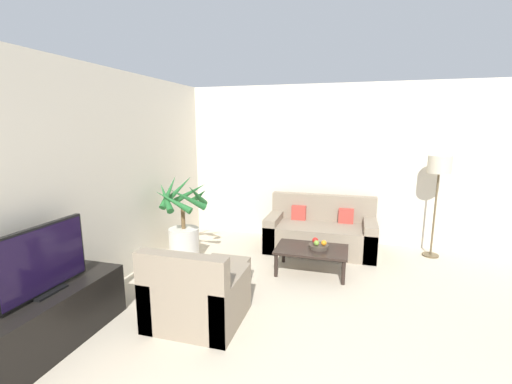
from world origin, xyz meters
name	(u,v)px	position (x,y,z in m)	size (l,w,h in m)	color
wall_back	(384,166)	(0.00, 5.89, 1.35)	(8.35, 0.06, 2.70)	beige
wall_left	(79,186)	(-3.40, 2.93, 1.35)	(0.06, 7.46, 2.70)	beige
tv_console	(50,319)	(-3.10, 2.11, 0.26)	(0.51, 1.47, 0.53)	black
television	(43,260)	(-3.10, 2.11, 0.84)	(0.18, 0.90, 0.63)	black
potted_palm	(184,229)	(-2.88, 4.31, 0.49)	(0.83, 0.83, 1.29)	beige
sofa_loveseat	(320,233)	(-0.95, 5.31, 0.29)	(1.72, 0.85, 0.87)	gray
floor_lamp	(439,171)	(0.75, 5.50, 1.35)	(0.33, 0.33, 1.57)	brown
coffee_table	(311,251)	(-0.98, 4.38, 0.31)	(0.97, 0.61, 0.35)	black
fruit_bowl	(319,246)	(-0.89, 4.41, 0.38)	(0.27, 0.27, 0.05)	#42382D
apple_red	(315,240)	(-0.94, 4.45, 0.44)	(0.08, 0.08, 0.08)	red
apple_green	(316,243)	(-0.92, 4.37, 0.44)	(0.07, 0.07, 0.07)	olive
orange_fruit	(324,243)	(-0.82, 4.39, 0.44)	(0.07, 0.07, 0.07)	orange
armchair	(196,297)	(-1.98, 2.83, 0.28)	(0.91, 0.81, 0.85)	gray
ottoman	(225,274)	(-1.97, 3.65, 0.17)	(0.54, 0.45, 0.34)	gray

